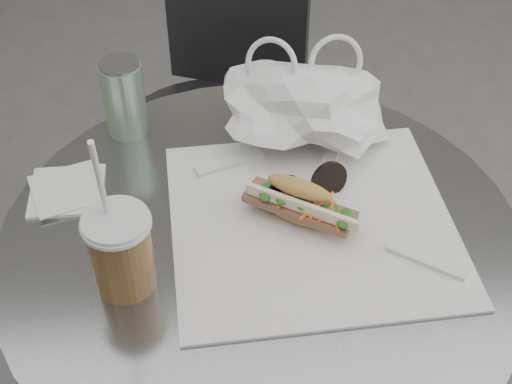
{
  "coord_description": "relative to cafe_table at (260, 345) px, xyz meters",
  "views": [
    {
      "loc": [
        -0.07,
        -0.5,
        1.49
      ],
      "look_at": [
        -0.0,
        0.24,
        0.79
      ],
      "focal_mm": 50.0,
      "sensor_mm": 36.0,
      "label": 1
    }
  ],
  "objects": [
    {
      "name": "cafe_table",
      "position": [
        0.0,
        0.0,
        0.0
      ],
      "size": [
        0.76,
        0.76,
        0.74
      ],
      "color": "slate",
      "rests_on": "ground"
    },
    {
      "name": "chair_far",
      "position": [
        -0.05,
        0.58,
        -0.11
      ],
      "size": [
        0.44,
        0.46,
        0.79
      ],
      "rotation": [
        0.0,
        0.0,
        2.77
      ],
      "color": "#29292B",
      "rests_on": "ground"
    },
    {
      "name": "napkin_stack",
      "position": [
        -0.29,
        0.11,
        0.28
      ],
      "size": [
        0.13,
        0.13,
        0.01
      ],
      "color": "white",
      "rests_on": "cafe_table"
    },
    {
      "name": "iced_coffee",
      "position": [
        -0.19,
        -0.07,
        0.34
      ],
      "size": [
        0.09,
        0.09,
        0.26
      ],
      "color": "brown",
      "rests_on": "cafe_table"
    },
    {
      "name": "plastic_bag",
      "position": [
        0.09,
        0.22,
        0.34
      ],
      "size": [
        0.28,
        0.24,
        0.13
      ],
      "primitive_type": null,
      "rotation": [
        0.0,
        0.0,
        -0.21
      ],
      "color": "white",
      "rests_on": "cafe_table"
    },
    {
      "name": "sunglasses",
      "position": [
        0.07,
        0.07,
        0.3
      ],
      "size": [
        0.13,
        0.07,
        0.06
      ],
      "rotation": [
        0.0,
        0.0,
        0.35
      ],
      "color": "black",
      "rests_on": "cafe_table"
    },
    {
      "name": "banh_mi",
      "position": [
        0.06,
        0.02,
        0.31
      ],
      "size": [
        0.21,
        0.18,
        0.07
      ],
      "rotation": [
        0.0,
        0.0,
        -0.56
      ],
      "color": "#C08048",
      "rests_on": "sandwich_paper"
    },
    {
      "name": "sandwich_paper",
      "position": [
        0.08,
        0.02,
        0.28
      ],
      "size": [
        0.43,
        0.41,
        0.0
      ],
      "primitive_type": "cube",
      "rotation": [
        0.0,
        0.0,
        0.05
      ],
      "color": "white",
      "rests_on": "cafe_table"
    },
    {
      "name": "drink_can",
      "position": [
        -0.2,
        0.26,
        0.34
      ],
      "size": [
        0.07,
        0.07,
        0.13
      ],
      "color": "#5EA268",
      "rests_on": "cafe_table"
    }
  ]
}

